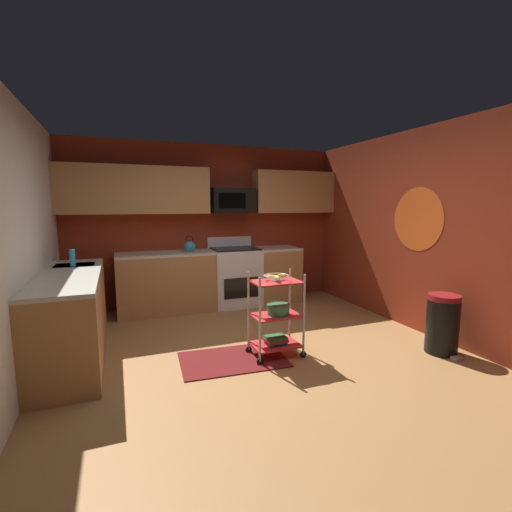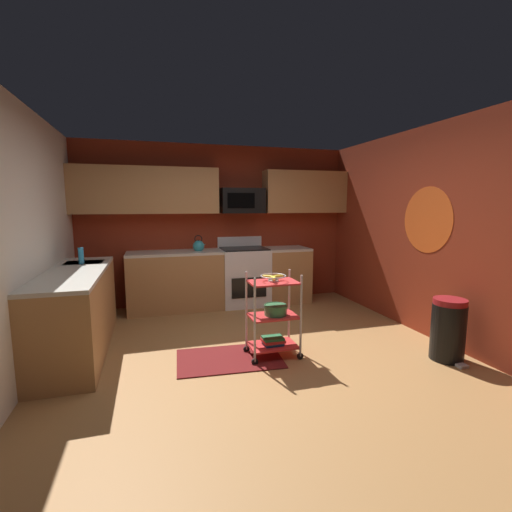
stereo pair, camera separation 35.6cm
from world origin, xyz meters
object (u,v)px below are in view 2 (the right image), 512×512
dish_soap_bottle (81,256)px  mixing_bowl_large (275,309)px  microwave (242,201)px  book_stack (273,341)px  oven_range (244,276)px  kettle (199,246)px  fruit_bowl (273,277)px  rolling_cart (273,316)px  trash_can (448,330)px

dish_soap_bottle → mixing_bowl_large: bearing=-30.4°
microwave → book_stack: 2.69m
microwave → dish_soap_bottle: (-2.27, -0.98, -0.68)m
oven_range → kettle: size_ratio=4.17×
microwave → mixing_bowl_large: size_ratio=2.78×
oven_range → kettle: (-0.73, -0.00, 0.52)m
oven_range → fruit_bowl: oven_range is taller
oven_range → rolling_cart: (-0.22, -2.10, -0.03)m
trash_can → dish_soap_bottle: bearing=154.4°
book_stack → oven_range: bearing=84.1°
oven_range → kettle: bearing=-179.7°
book_stack → dish_soap_bottle: dish_soap_bottle is taller
rolling_cart → kettle: bearing=103.8°
oven_range → mixing_bowl_large: oven_range is taller
oven_range → mixing_bowl_large: (-0.19, -2.10, 0.04)m
trash_can → mixing_bowl_large: bearing=160.7°
rolling_cart → kettle: size_ratio=3.47×
dish_soap_bottle → rolling_cart: bearing=-30.7°
rolling_cart → kettle: (-0.52, 2.10, 0.55)m
fruit_bowl → book_stack: size_ratio=1.15×
rolling_cart → dish_soap_bottle: bearing=149.3°
dish_soap_bottle → kettle: bearing=29.6°
microwave → book_stack: (-0.22, -2.21, -1.53)m
fruit_bowl → trash_can: 1.93m
rolling_cart → kettle: 2.23m
rolling_cart → mixing_bowl_large: size_ratio=3.63×
mixing_bowl_large → trash_can: size_ratio=0.38×
kettle → trash_can: 3.59m
microwave → fruit_bowl: 2.36m
microwave → fruit_bowl: size_ratio=2.57×
kettle → trash_can: size_ratio=0.40×
rolling_cart → trash_can: size_ratio=1.39×
fruit_bowl → trash_can: bearing=-19.0°
rolling_cart → dish_soap_bottle: size_ratio=4.57×
mixing_bowl_large → fruit_bowl: bearing=180.0°
dish_soap_bottle → trash_can: bearing=-25.6°
microwave → rolling_cart: 2.54m
book_stack → kettle: kettle is taller
mixing_bowl_large → dish_soap_bottle: size_ratio=1.26×
microwave → kettle: 1.02m
book_stack → dish_soap_bottle: (-2.06, 1.22, 0.85)m
microwave → mixing_bowl_large: bearing=-94.9°
trash_can → rolling_cart: bearing=161.0°
microwave → book_stack: microwave is taller
trash_can → fruit_bowl: bearing=161.0°
mixing_bowl_large → trash_can: 1.84m
kettle → trash_can: bearing=-50.0°
fruit_bowl → kettle: 2.16m
book_stack → dish_soap_bottle: 2.54m
microwave → dish_soap_bottle: size_ratio=3.50×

